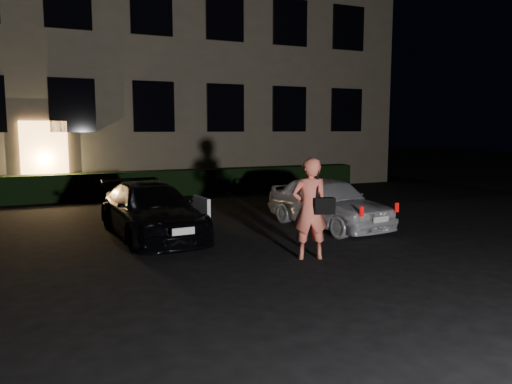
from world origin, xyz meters
name	(u,v)px	position (x,y,z in m)	size (l,w,h in m)	color
ground	(323,283)	(0.00, 0.00, 0.00)	(80.00, 80.00, 0.00)	black
building	(130,36)	(0.00, 14.99, 6.00)	(20.00, 8.11, 12.00)	#6D634E
hedge	(159,183)	(0.00, 10.50, 0.42)	(15.00, 0.70, 0.85)	black
sedan	(151,211)	(-1.63, 4.17, 0.56)	(1.85, 4.01, 1.12)	black
hatch	(328,202)	(2.32, 3.57, 0.58)	(1.78, 3.57, 1.17)	silver
man	(310,209)	(0.51, 1.28, 0.89)	(0.74, 0.59, 1.77)	#EF6B55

